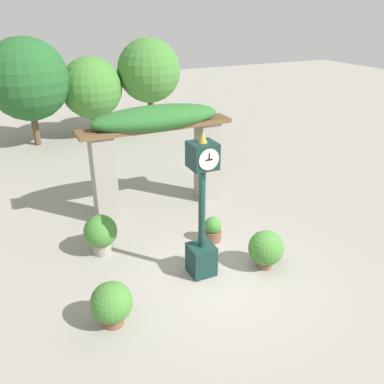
# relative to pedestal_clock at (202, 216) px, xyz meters

# --- Properties ---
(ground_plane) EXTENTS (60.00, 60.00, 0.00)m
(ground_plane) POSITION_rel_pedestal_clock_xyz_m (0.35, -0.30, -1.49)
(ground_plane) COLOR gray
(pedestal_clock) EXTENTS (0.57, 0.59, 3.39)m
(pedestal_clock) POSITION_rel_pedestal_clock_xyz_m (0.00, 0.00, 0.00)
(pedestal_clock) COLOR #14332D
(pedestal_clock) RESTS_ON ground
(pergola) EXTENTS (4.47, 1.21, 3.15)m
(pergola) POSITION_rel_pedestal_clock_xyz_m (0.35, 3.56, 0.76)
(pergola) COLOR gray
(pergola) RESTS_ON ground
(potted_plant_near_left) EXTENTS (0.45, 0.45, 0.67)m
(potted_plant_near_left) POSITION_rel_pedestal_clock_xyz_m (0.91, 1.14, -1.16)
(potted_plant_near_left) COLOR brown
(potted_plant_near_left) RESTS_ON ground
(potted_plant_near_right) EXTENTS (0.82, 0.82, 1.04)m
(potted_plant_near_right) POSITION_rel_pedestal_clock_xyz_m (-1.88, 1.80, -0.91)
(potted_plant_near_right) COLOR gray
(potted_plant_near_right) RESTS_ON ground
(potted_plant_far_left) EXTENTS (0.82, 0.82, 0.93)m
(potted_plant_far_left) POSITION_rel_pedestal_clock_xyz_m (-2.30, -0.76, -1.00)
(potted_plant_far_left) COLOR brown
(potted_plant_far_left) RESTS_ON ground
(potted_plant_far_right) EXTENTS (0.83, 0.83, 0.94)m
(potted_plant_far_right) POSITION_rel_pedestal_clock_xyz_m (1.47, -0.45, -0.98)
(potted_plant_far_right) COLOR brown
(potted_plant_far_right) RESTS_ON ground
(tree_line) EXTENTS (8.51, 3.43, 4.56)m
(tree_line) POSITION_rel_pedestal_clock_xyz_m (-0.12, 11.61, 1.22)
(tree_line) COLOR brown
(tree_line) RESTS_ON ground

